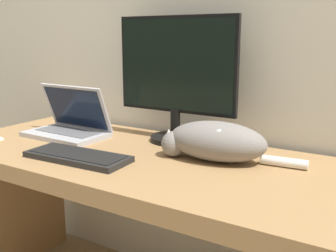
% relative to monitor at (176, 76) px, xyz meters
% --- Properties ---
extents(desk, '(1.59, 0.67, 0.70)m').
position_rel_monitor_xyz_m(desk, '(-0.02, -0.23, -0.40)').
color(desk, '#A37A4C').
rests_on(desk, ground_plane).
extents(monitor, '(0.52, 0.20, 0.50)m').
position_rel_monitor_xyz_m(monitor, '(0.00, 0.00, 0.00)').
color(monitor, black).
rests_on(monitor, desk).
extents(laptop, '(0.35, 0.22, 0.22)m').
position_rel_monitor_xyz_m(laptop, '(-0.43, -0.17, -0.22)').
color(laptop, '#B7B7BC').
rests_on(laptop, desk).
extents(external_keyboard, '(0.38, 0.16, 0.02)m').
position_rel_monitor_xyz_m(external_keyboard, '(-0.16, -0.39, -0.25)').
color(external_keyboard, black).
rests_on(external_keyboard, desk).
extents(cat, '(0.49, 0.21, 0.14)m').
position_rel_monitor_xyz_m(cat, '(0.25, -0.15, -0.19)').
color(cat, gray).
rests_on(cat, desk).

